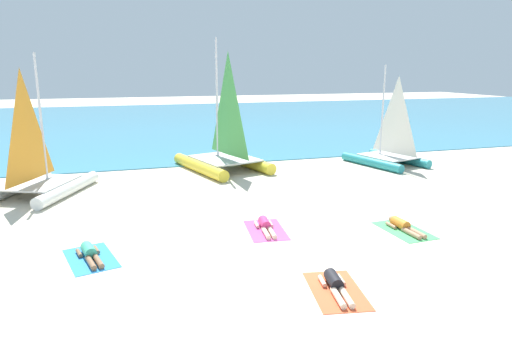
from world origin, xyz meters
The scene contains 13 objects.
ground_plane centered at (0.00, 10.00, 0.00)m, with size 120.00×120.00×0.00m, color beige.
ocean_water centered at (0.00, 32.52, 0.03)m, with size 120.00×40.00×0.05m, color teal.
sailboat_white centered at (-7.75, 9.05, 0.81)m, with size 4.12×4.87×5.41m.
sailboat_teal centered at (8.32, 10.01, 0.75)m, with size 3.36×4.34×5.00m.
sailboat_yellow centered at (0.10, 11.30, 0.93)m, with size 4.26×5.44×6.23m.
towel_leftmost centered at (-5.57, 2.07, 0.01)m, with size 1.10×1.90×0.01m, color #338CD8.
sunbather_leftmost centered at (-5.58, 2.14, 0.13)m, with size 0.77×1.55×0.30m.
towel_center_left centered at (-0.57, 2.73, 0.01)m, with size 1.10×1.90×0.01m, color #D84C99.
sunbather_center_left centered at (-0.56, 2.80, 0.13)m, with size 0.59×1.57×0.30m.
towel_center_right centered at (-0.26, -1.35, 0.01)m, with size 1.10×1.90×0.01m, color #EA5933.
sunbather_center_right centered at (-0.25, -1.28, 0.13)m, with size 0.67×1.56×0.30m.
towel_rightmost centered at (3.45, 1.49, 0.01)m, with size 1.10×1.90×0.01m, color #4CB266.
sunbather_rightmost centered at (3.45, 1.56, 0.13)m, with size 0.56×1.56×0.30m.
Camera 1 is at (-4.62, -9.57, 4.82)m, focal length 31.57 mm.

